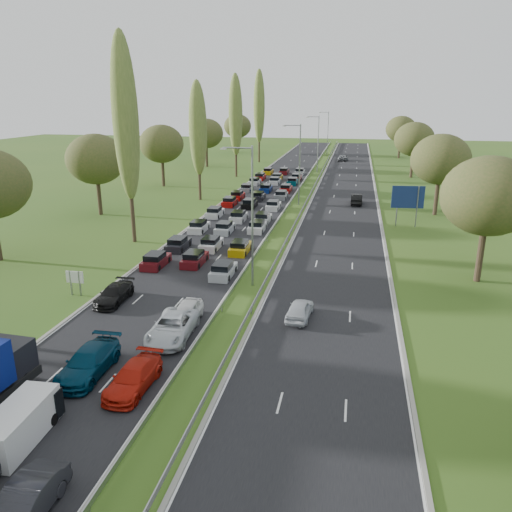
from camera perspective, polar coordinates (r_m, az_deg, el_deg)
The scene contains 21 objects.
ground at distance 78.96m, azimuth 5.05°, elevation 6.13°, with size 260.00×260.00×0.00m, color #32581B.
near_carriageway at distance 82.36m, azimuth 0.55°, elevation 6.68°, with size 10.50×215.00×0.04m, color black.
far_carriageway at distance 81.00m, azimuth 10.03°, elevation 6.22°, with size 10.50×215.00×0.04m, color black.
central_reservation at distance 81.30m, azimuth 5.26°, elevation 6.86°, with size 2.36×215.00×0.32m.
lamp_columns at distance 76.02m, azimuth 5.00°, elevation 10.27°, with size 0.18×140.18×12.00m.
poplar_row at distance 69.57m, azimuth -9.48°, elevation 14.71°, with size 2.80×127.80×22.44m.
woodland_left at distance 69.44m, azimuth -19.19°, elevation 10.08°, with size 8.00×166.00×11.10m.
woodland_right at distance 65.10m, azimuth 21.41°, elevation 9.41°, with size 8.00×153.00×11.10m.
traffic_queue_fill at distance 77.47m, azimuth -0.14°, elevation 6.31°, with size 9.04×68.80×0.80m.
near_car_3 at distance 41.52m, azimuth -15.92°, elevation -4.21°, with size 1.89×4.66×1.35m, color black.
near_car_7 at distance 31.60m, azimuth -18.60°, elevation -11.43°, with size 2.19×5.39×1.56m, color #042E47.
near_car_9 at distance 23.17m, azimuth -25.01°, elevation -24.39°, with size 1.56×4.47×1.47m, color black.
near_car_10 at distance 34.68m, azimuth -9.54°, elevation -7.99°, with size 2.61×5.65×1.57m, color silver.
near_car_11 at distance 29.52m, azimuth -13.83°, elevation -13.35°, with size 1.96×4.81×1.40m, color #B2180B.
near_car_12 at distance 36.75m, azimuth -7.92°, elevation -6.45°, with size 1.78×4.42×1.50m, color silver.
far_car_0 at distance 37.24m, azimuth 5.01°, elevation -6.10°, with size 1.65×4.10×1.40m, color #B8BCC2.
far_car_1 at distance 78.62m, azimuth 11.44°, elevation 6.40°, with size 1.66×4.76×1.57m, color black.
far_car_2 at distance 134.13m, azimuth 9.92°, elevation 11.00°, with size 2.41×5.23×1.45m, color gray.
white_van_rear at distance 27.37m, azimuth -25.19°, elevation -16.78°, with size 1.81×4.61×1.85m.
info_sign at distance 43.72m, azimuth -19.99°, elevation -2.55°, with size 1.50×0.16×2.10m.
direction_sign at distance 65.64m, azimuth 16.96°, elevation 6.26°, with size 3.99×0.43×5.20m.
Camera 1 is at (12.76, 3.05, 15.67)m, focal length 35.00 mm.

